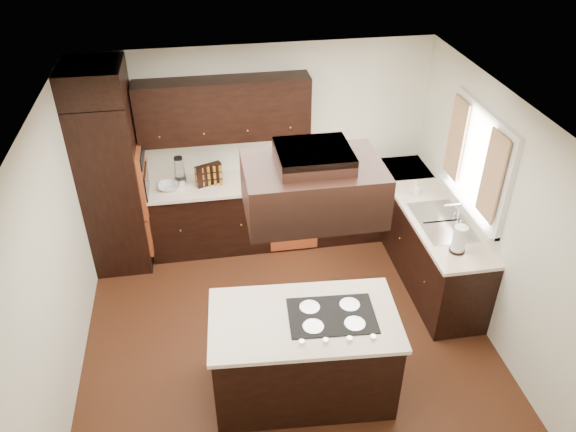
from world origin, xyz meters
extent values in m
cube|color=#592D18|center=(0.00, 0.00, -0.01)|extent=(4.20, 4.20, 0.02)
cube|color=silver|center=(0.00, 0.00, 2.51)|extent=(4.20, 4.20, 0.02)
cube|color=silver|center=(0.00, 2.11, 1.25)|extent=(4.20, 0.02, 2.50)
cube|color=silver|center=(-2.11, 0.00, 1.25)|extent=(0.02, 4.20, 2.50)
cube|color=silver|center=(2.11, 0.00, 1.25)|extent=(0.02, 4.20, 2.50)
cube|color=black|center=(-1.78, 1.71, 1.06)|extent=(0.65, 0.75, 2.12)
cube|color=#B94F28|center=(-1.43, 1.71, 1.12)|extent=(0.05, 0.62, 0.78)
cube|color=black|center=(0.03, 1.80, 0.44)|extent=(2.93, 0.60, 0.88)
cube|color=black|center=(1.80, 0.90, 0.44)|extent=(0.60, 2.40, 0.88)
cube|color=#FBE5CD|center=(0.03, 1.79, 0.90)|extent=(2.93, 0.63, 0.04)
cube|color=#FBE5CD|center=(1.79, 0.90, 0.90)|extent=(0.63, 2.40, 0.04)
cube|color=black|center=(-0.43, 1.93, 1.81)|extent=(2.00, 0.34, 0.72)
cube|color=#B94F28|center=(0.33, 1.50, 0.40)|extent=(0.60, 0.05, 0.72)
cube|color=white|center=(2.07, 0.55, 1.65)|extent=(0.06, 1.32, 1.12)
cube|color=white|center=(2.10, 0.55, 1.65)|extent=(0.00, 1.20, 1.00)
cube|color=beige|center=(2.01, 0.13, 1.70)|extent=(0.02, 0.34, 0.90)
cube|color=beige|center=(2.01, 0.97, 1.70)|extent=(0.02, 0.34, 0.90)
cube|color=silver|center=(1.80, 0.55, 0.92)|extent=(0.52, 0.84, 0.01)
cube|color=black|center=(0.03, -0.66, 0.44)|extent=(1.66, 0.99, 0.88)
cube|color=#FBE5CD|center=(0.03, -0.66, 0.90)|extent=(1.73, 1.05, 0.04)
cube|color=black|center=(0.27, -0.68, 0.93)|extent=(0.79, 0.56, 0.01)
cube|color=black|center=(0.10, -0.55, 2.16)|extent=(1.05, 0.72, 0.42)
cube|color=black|center=(0.10, -0.55, 2.44)|extent=(0.55, 0.50, 0.13)
cylinder|color=silver|center=(-1.01, 1.81, 0.97)|extent=(0.15, 0.15, 0.10)
cone|color=silver|center=(-1.01, 1.81, 1.15)|extent=(0.13, 0.13, 0.26)
cube|color=black|center=(-0.67, 1.79, 1.05)|extent=(0.33, 0.20, 0.27)
imported|color=white|center=(-1.15, 1.76, 0.95)|extent=(0.27, 0.27, 0.06)
imported|color=white|center=(1.70, 1.15, 1.00)|extent=(0.09, 0.09, 0.17)
cylinder|color=white|center=(1.74, 0.02, 1.07)|extent=(0.18, 0.18, 0.30)
camera|label=1|loc=(-0.70, -4.17, 4.37)|focal=35.00mm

